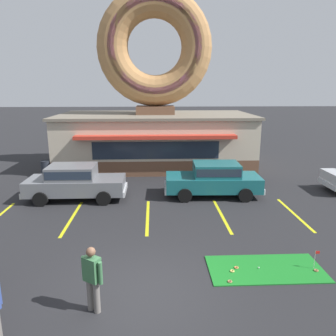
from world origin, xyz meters
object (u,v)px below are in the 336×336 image
putting_flag_pin (316,255)px  car_teal (214,178)px  pedestrian_leather_jacket_man (92,277)px  trash_bin (46,169)px  golf_ball (259,268)px  car_grey (75,181)px

putting_flag_pin → car_teal: car_teal is taller
putting_flag_pin → pedestrian_leather_jacket_man: pedestrian_leather_jacket_man is taller
car_teal → trash_bin: bearing=157.6°
putting_flag_pin → trash_bin: trash_bin is taller
golf_ball → car_teal: (-0.13, 6.51, 0.82)m
putting_flag_pin → car_teal: 6.82m
pedestrian_leather_jacket_man → trash_bin: 12.71m
trash_bin → golf_ball: bearing=-48.2°
golf_ball → putting_flag_pin: bearing=-2.4°
golf_ball → pedestrian_leather_jacket_man: 4.73m
car_teal → pedestrian_leather_jacket_man: pedestrian_leather_jacket_man is taller
putting_flag_pin → trash_bin: 14.86m
pedestrian_leather_jacket_man → trash_bin: bearing=111.9°
putting_flag_pin → trash_bin: size_ratio=0.56×
pedestrian_leather_jacket_man → car_teal: bearing=62.3°
car_teal → trash_bin: car_teal is taller
putting_flag_pin → car_teal: size_ratio=0.12×
putting_flag_pin → pedestrian_leather_jacket_man: bearing=-165.9°
car_teal → golf_ball: bearing=-88.9°
putting_flag_pin → car_grey: car_grey is taller
trash_bin → pedestrian_leather_jacket_man: bearing=-68.1°
golf_ball → car_teal: bearing=91.1°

